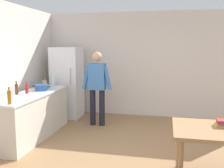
{
  "coord_description": "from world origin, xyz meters",
  "views": [
    {
      "loc": [
        0.6,
        -3.72,
        1.81
      ],
      "look_at": [
        -0.5,
        1.39,
        1.05
      ],
      "focal_mm": 41.04,
      "sensor_mm": 36.0,
      "label": 1
    }
  ],
  "objects": [
    {
      "name": "bottle_water_clear",
      "position": [
        -1.84,
        1.43,
        1.03
      ],
      "size": [
        0.07,
        0.07,
        0.3
      ],
      "color": "silver",
      "rests_on": "kitchen_counter"
    },
    {
      "name": "bottle_sauce_red",
      "position": [
        -2.09,
        0.77,
        1.0
      ],
      "size": [
        0.06,
        0.06,
        0.24
      ],
      "color": "#B22319",
      "rests_on": "kitchen_counter"
    },
    {
      "name": "bottle_oil_amber",
      "position": [
        -1.85,
        -0.16,
        1.02
      ],
      "size": [
        0.06,
        0.06,
        0.28
      ],
      "color": "#996619",
      "rests_on": "kitchen_counter"
    },
    {
      "name": "cooking_pot",
      "position": [
        -1.97,
        1.16,
        0.96
      ],
      "size": [
        0.4,
        0.28,
        0.12
      ],
      "color": "#285193",
      "rests_on": "kitchen_counter"
    },
    {
      "name": "wall_back",
      "position": [
        0.0,
        3.0,
        1.35
      ],
      "size": [
        6.4,
        0.12,
        2.7
      ],
      "primitive_type": "cube",
      "color": "silver",
      "rests_on": "ground_plane"
    },
    {
      "name": "utensil_jar",
      "position": [
        -2.18,
        1.71,
        0.98
      ],
      "size": [
        0.11,
        0.11,
        0.32
      ],
      "color": "tan",
      "rests_on": "kitchen_counter"
    },
    {
      "name": "kitchen_counter",
      "position": [
        -2.0,
        0.8,
        0.45
      ],
      "size": [
        0.64,
        2.2,
        0.9
      ],
      "color": "beige",
      "rests_on": "ground_plane"
    },
    {
      "name": "person",
      "position": [
        -0.95,
        1.85,
        0.98
      ],
      "size": [
        0.7,
        0.22,
        1.7
      ],
      "color": "#1E1E2D",
      "rests_on": "ground_plane"
    },
    {
      "name": "ground_plane",
      "position": [
        0.0,
        0.0,
        0.0
      ],
      "size": [
        14.0,
        14.0,
        0.0
      ],
      "primitive_type": "plane",
      "color": "#936D47"
    },
    {
      "name": "bottle_beer_brown",
      "position": [
        -2.22,
        0.63,
        1.01
      ],
      "size": [
        0.06,
        0.06,
        0.26
      ],
      "color": "#5B3314",
      "rests_on": "kitchen_counter"
    },
    {
      "name": "refrigerator",
      "position": [
        -1.9,
        2.4,
        0.9
      ],
      "size": [
        0.7,
        0.67,
        1.8
      ],
      "color": "white",
      "rests_on": "ground_plane"
    }
  ]
}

